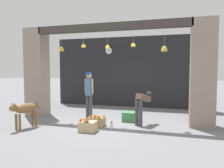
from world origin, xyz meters
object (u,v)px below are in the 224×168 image
object	(u,v)px
dog	(25,109)
water_bottle	(112,126)
fruit_crate_apples	(88,126)
produce_box_green	(130,117)
shopkeeper	(89,91)
worker_stooping	(142,103)
wall_clock	(109,51)
fruit_crate_oranges	(96,122)

from	to	relation	value
dog	water_bottle	xyz separation A→B (m)	(2.47, 0.52, -0.43)
fruit_crate_apples	water_bottle	xyz separation A→B (m)	(0.58, 0.34, -0.04)
fruit_crate_apples	produce_box_green	bearing A→B (deg)	60.42
shopkeeper	water_bottle	bearing A→B (deg)	143.97
dog	worker_stooping	distance (m)	3.48
water_bottle	wall_clock	bearing A→B (deg)	108.50
fruit_crate_oranges	water_bottle	world-z (taller)	fruit_crate_oranges
fruit_crate_oranges	wall_clock	world-z (taller)	wall_clock
shopkeeper	fruit_crate_apples	world-z (taller)	shopkeeper
fruit_crate_oranges	fruit_crate_apples	xyz separation A→B (m)	(-0.00, -0.62, 0.02)
water_bottle	wall_clock	size ratio (longest dim) A/B	0.78
fruit_crate_oranges	produce_box_green	distance (m)	1.23
dog	fruit_crate_apples	bearing A→B (deg)	112.57
shopkeeper	fruit_crate_oranges	world-z (taller)	shopkeeper
dog	shopkeeper	world-z (taller)	shopkeeper
produce_box_green	dog	bearing A→B (deg)	-148.27
water_bottle	fruit_crate_apples	bearing A→B (deg)	-150.10
produce_box_green	wall_clock	distance (m)	3.94
fruit_crate_oranges	fruit_crate_apples	distance (m)	0.62
water_bottle	wall_clock	xyz separation A→B (m)	(-1.30, 3.88, 2.44)
worker_stooping	water_bottle	world-z (taller)	worker_stooping
water_bottle	fruit_crate_oranges	bearing A→B (deg)	154.16
wall_clock	fruit_crate_oranges	bearing A→B (deg)	-78.75
dog	shopkeeper	size ratio (longest dim) A/B	0.63
shopkeeper	worker_stooping	xyz separation A→B (m)	(1.95, -0.45, -0.28)
worker_stooping	fruit_crate_apples	world-z (taller)	worker_stooping
fruit_crate_oranges	fruit_crate_apples	bearing A→B (deg)	-90.10
fruit_crate_oranges	wall_clock	bearing A→B (deg)	101.25
produce_box_green	water_bottle	size ratio (longest dim) A/B	1.82
fruit_crate_apples	wall_clock	xyz separation A→B (m)	(-0.71, 4.22, 2.40)
worker_stooping	water_bottle	size ratio (longest dim) A/B	4.07
fruit_crate_oranges	water_bottle	xyz separation A→B (m)	(0.58, -0.28, -0.02)
fruit_crate_oranges	shopkeeper	bearing A→B (deg)	122.16
fruit_crate_apples	fruit_crate_oranges	bearing A→B (deg)	89.90
produce_box_green	wall_clock	bearing A→B (deg)	120.12
produce_box_green	fruit_crate_oranges	bearing A→B (deg)	-133.84
water_bottle	dog	bearing A→B (deg)	-168.07
fruit_crate_apples	water_bottle	world-z (taller)	fruit_crate_apples
dog	shopkeeper	bearing A→B (deg)	162.40
fruit_crate_apples	wall_clock	bearing A→B (deg)	99.62
worker_stooping	fruit_crate_oranges	bearing A→B (deg)	-132.69
dog	worker_stooping	xyz separation A→B (m)	(3.20, 1.37, 0.11)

